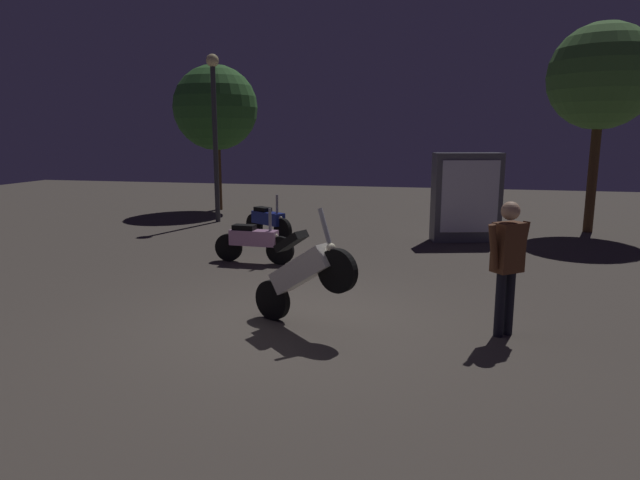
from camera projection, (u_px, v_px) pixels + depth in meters
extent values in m
plane|color=#4C443D|center=(293.00, 323.00, 7.51)|extent=(40.00, 40.00, 0.00)
cylinder|color=black|center=(273.00, 300.00, 7.59)|extent=(0.55, 0.33, 0.56)
cylinder|color=black|center=(337.00, 271.00, 6.82)|extent=(0.55, 0.33, 0.56)
cube|color=beige|center=(303.00, 269.00, 7.17)|extent=(1.00, 0.68, 0.76)
cube|color=black|center=(291.00, 241.00, 7.22)|extent=(0.49, 0.40, 0.32)
cylinder|color=gray|center=(325.00, 226.00, 6.84)|extent=(0.21, 0.14, 0.44)
sphere|color=#F2EABF|center=(331.00, 248.00, 6.83)|extent=(0.12, 0.12, 0.12)
cylinder|color=black|center=(229.00, 247.00, 11.11)|extent=(0.56, 0.12, 0.56)
cylinder|color=black|center=(280.00, 250.00, 10.83)|extent=(0.56, 0.12, 0.56)
cube|color=#C68CB7|center=(254.00, 238.00, 10.93)|extent=(0.96, 0.34, 0.30)
cube|color=black|center=(244.00, 227.00, 10.94)|extent=(0.45, 0.26, 0.10)
cylinder|color=gray|center=(270.00, 220.00, 10.77)|extent=(0.06, 0.06, 0.45)
sphere|color=#F2EABF|center=(275.00, 236.00, 10.80)|extent=(0.12, 0.12, 0.12)
cylinder|color=black|center=(254.00, 225.00, 13.90)|extent=(0.52, 0.39, 0.56)
cylinder|color=black|center=(283.00, 230.00, 13.13)|extent=(0.52, 0.39, 0.56)
cube|color=navy|center=(268.00, 218.00, 13.48)|extent=(0.96, 0.77, 0.30)
cube|color=black|center=(263.00, 209.00, 13.58)|extent=(0.50, 0.44, 0.10)
cylinder|color=gray|center=(277.00, 204.00, 13.16)|extent=(0.08, 0.08, 0.45)
sphere|color=#F2EABF|center=(280.00, 218.00, 13.15)|extent=(0.12, 0.12, 0.12)
cylinder|color=black|center=(509.00, 303.00, 7.00)|extent=(0.12, 0.12, 0.84)
cylinder|color=black|center=(500.00, 305.00, 6.93)|extent=(0.12, 0.12, 0.84)
cube|color=#59331E|center=(508.00, 247.00, 6.83)|extent=(0.43, 0.41, 0.62)
sphere|color=tan|center=(511.00, 211.00, 6.74)|extent=(0.23, 0.23, 0.23)
cylinder|color=#59331E|center=(523.00, 243.00, 6.93)|extent=(0.20, 0.19, 0.57)
cylinder|color=#59331E|center=(494.00, 247.00, 6.72)|extent=(0.20, 0.19, 0.57)
cylinder|color=#38383D|center=(215.00, 146.00, 15.77)|extent=(0.14, 0.14, 4.41)
sphere|color=#F9E59E|center=(212.00, 60.00, 15.33)|extent=(0.36, 0.36, 0.36)
cylinder|color=#4C331E|center=(593.00, 174.00, 14.21)|extent=(0.24, 0.24, 3.03)
sphere|color=#477A38|center=(602.00, 76.00, 13.75)|extent=(2.63, 2.63, 2.63)
cylinder|color=#4C331E|center=(218.00, 174.00, 18.53)|extent=(0.24, 0.24, 2.42)
sphere|color=#336B2D|center=(216.00, 108.00, 18.12)|extent=(2.76, 2.76, 2.76)
cube|color=#595960|center=(466.00, 197.00, 13.08)|extent=(1.68, 0.90, 2.10)
cube|color=white|center=(470.00, 197.00, 12.81)|extent=(1.31, 0.39, 1.68)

